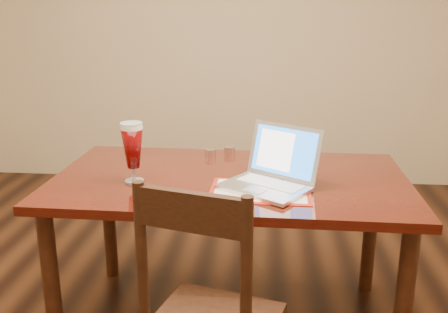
{
  "coord_description": "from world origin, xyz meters",
  "views": [
    {
      "loc": [
        0.37,
        -1.95,
        1.54
      ],
      "look_at": [
        0.17,
        0.3,
        0.87
      ],
      "focal_mm": 40.0,
      "sensor_mm": 36.0,
      "label": 1
    }
  ],
  "objects": [
    {
      "name": "dining_table",
      "position": [
        0.2,
        0.27,
        0.69
      ],
      "size": [
        1.68,
        0.97,
        1.06
      ],
      "rotation": [
        0.0,
        0.0,
        -0.02
      ],
      "color": "#441209",
      "rests_on": "ground"
    }
  ]
}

